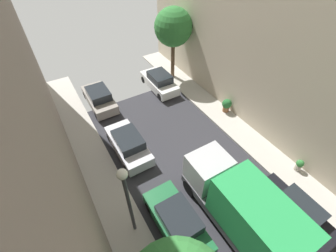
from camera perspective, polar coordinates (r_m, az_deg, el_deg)
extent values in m
cube|color=#1E6638|center=(12.64, 2.21, -22.68)|extent=(1.76, 4.20, 0.76)
cube|color=#1E2328|center=(11.95, 2.72, -21.90)|extent=(1.56, 2.10, 0.64)
cylinder|color=black|center=(13.27, -4.65, -19.33)|extent=(0.22, 0.64, 0.64)
cylinder|color=black|center=(13.62, 1.42, -16.37)|extent=(0.22, 0.64, 0.64)
cylinder|color=black|center=(12.65, 9.75, -26.68)|extent=(0.22, 0.64, 0.64)
cube|color=silver|center=(15.64, -9.72, -4.77)|extent=(1.76, 4.20, 0.76)
cube|color=#1E2328|center=(15.03, -9.81, -3.38)|extent=(1.56, 2.10, 0.64)
cylinder|color=black|center=(16.72, -14.20, -2.82)|extent=(0.22, 0.64, 0.64)
cylinder|color=black|center=(17.00, -9.34, -0.90)|extent=(0.22, 0.64, 0.64)
cylinder|color=black|center=(14.74, -9.96, -10.42)|extent=(0.22, 0.64, 0.64)
cylinder|color=black|center=(15.05, -4.49, -8.06)|extent=(0.22, 0.64, 0.64)
cube|color=gray|center=(19.91, -16.53, 6.26)|extent=(1.76, 4.20, 0.76)
cube|color=#1E2328|center=(19.39, -16.80, 7.66)|extent=(1.56, 2.10, 0.64)
cylinder|color=black|center=(21.20, -19.71, 7.18)|extent=(0.22, 0.64, 0.64)
cylinder|color=black|center=(21.42, -15.77, 8.61)|extent=(0.22, 0.64, 0.64)
cylinder|color=black|center=(18.73, -17.10, 2.47)|extent=(0.22, 0.64, 0.64)
cylinder|color=black|center=(18.98, -12.71, 4.12)|extent=(0.22, 0.64, 0.64)
cube|color=black|center=(14.37, 28.22, -18.38)|extent=(1.76, 4.20, 0.76)
cube|color=#1E2328|center=(13.79, 29.71, -17.36)|extent=(1.56, 2.10, 0.64)
cylinder|color=black|center=(14.35, 21.20, -16.38)|extent=(0.22, 0.64, 0.64)
cylinder|color=black|center=(15.24, 25.22, -13.26)|extent=(0.22, 0.64, 0.64)
cylinder|color=black|center=(14.04, 31.04, -24.81)|extent=(0.22, 0.64, 0.64)
cylinder|color=black|center=(14.94, 34.53, -20.93)|extent=(0.22, 0.64, 0.64)
cube|color=white|center=(21.10, -2.19, 10.54)|extent=(1.76, 4.20, 0.76)
cube|color=#1E2328|center=(20.61, -2.04, 11.97)|extent=(1.56, 2.10, 0.64)
cylinder|color=black|center=(22.10, -5.98, 11.32)|extent=(0.22, 0.64, 0.64)
cylinder|color=black|center=(22.69, -2.38, 12.46)|extent=(0.22, 0.64, 0.64)
cylinder|color=black|center=(19.81, -1.95, 7.23)|extent=(0.22, 0.64, 0.64)
cylinder|color=black|center=(20.46, 1.90, 8.57)|extent=(0.22, 0.64, 0.64)
cube|color=#4C4C51|center=(13.04, 16.22, -20.34)|extent=(2.20, 6.60, 0.50)
cube|color=#B7B7BC|center=(12.87, 9.94, -10.36)|extent=(2.10, 1.80, 1.70)
cube|color=green|center=(11.60, 21.22, -20.61)|extent=(2.24, 4.20, 2.40)
cylinder|color=black|center=(13.68, 5.38, -14.89)|extent=(0.30, 0.96, 0.96)
cylinder|color=black|center=(14.47, 11.88, -11.23)|extent=(0.30, 0.96, 0.96)
cylinder|color=black|center=(13.43, 26.95, -25.56)|extent=(0.30, 0.96, 0.96)
cylinder|color=brown|center=(22.02, 1.18, 16.10)|extent=(0.34, 0.34, 3.44)
sphere|color=#2D7233|center=(20.82, 1.30, 23.22)|extent=(3.20, 3.20, 3.20)
cylinder|color=#B2A899|center=(16.65, 29.36, -8.83)|extent=(0.38, 0.38, 0.41)
sphere|color=#2D7233|center=(16.38, 29.82, -7.99)|extent=(0.45, 0.45, 0.45)
cylinder|color=brown|center=(19.03, 14.06, 4.13)|extent=(0.50, 0.50, 0.43)
sphere|color=#23602D|center=(18.72, 14.33, 5.34)|extent=(0.75, 0.75, 0.75)
cylinder|color=#333338|center=(11.00, -9.38, -19.05)|extent=(0.16, 0.16, 4.58)
sphere|color=white|center=(8.87, -11.25, -11.60)|extent=(0.44, 0.44, 0.44)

